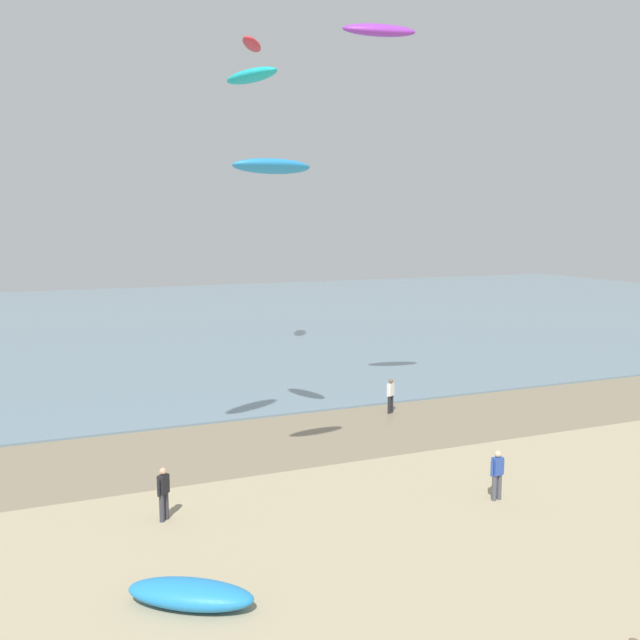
% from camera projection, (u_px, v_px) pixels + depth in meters
% --- Properties ---
extents(wet_sand_strip, '(120.00, 7.29, 0.01)m').
position_uv_depth(wet_sand_strip, '(182.00, 453.00, 28.76)').
color(wet_sand_strip, '#84755B').
rests_on(wet_sand_strip, ground).
extents(sea, '(160.00, 70.00, 0.10)m').
position_uv_depth(sea, '(92.00, 325.00, 64.02)').
color(sea, slate).
rests_on(sea, ground).
extents(person_by_waterline, '(0.51, 0.37, 1.71)m').
position_uv_depth(person_by_waterline, '(391.00, 395.00, 34.63)').
color(person_by_waterline, '#232328').
rests_on(person_by_waterline, ground).
extents(person_left_flank, '(0.57, 0.25, 1.71)m').
position_uv_depth(person_left_flank, '(497.00, 474.00, 23.80)').
color(person_left_flank, '#4C4C56').
rests_on(person_left_flank, ground).
extents(person_far_down_beach, '(0.44, 0.42, 1.71)m').
position_uv_depth(person_far_down_beach, '(164.00, 492.00, 22.16)').
color(person_far_down_beach, '#383842').
rests_on(person_far_down_beach, ground).
extents(grounded_kite, '(3.30, 2.73, 0.64)m').
position_uv_depth(grounded_kite, '(190.00, 594.00, 17.25)').
color(grounded_kite, '#2384D1').
rests_on(grounded_kite, ground).
extents(kite_aloft_1, '(2.40, 3.41, 0.76)m').
position_uv_depth(kite_aloft_1, '(252.00, 44.00, 42.32)').
color(kite_aloft_1, red).
extents(kite_aloft_2, '(2.81, 1.32, 0.61)m').
position_uv_depth(kite_aloft_2, '(272.00, 166.00, 22.30)').
color(kite_aloft_2, '#2384D1').
extents(kite_aloft_5, '(3.51, 1.80, 0.84)m').
position_uv_depth(kite_aloft_5, '(379.00, 30.00, 31.28)').
color(kite_aloft_5, purple).
extents(kite_aloft_7, '(1.81, 3.07, 0.53)m').
position_uv_depth(kite_aloft_7, '(251.00, 76.00, 25.90)').
color(kite_aloft_7, '#19B2B7').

